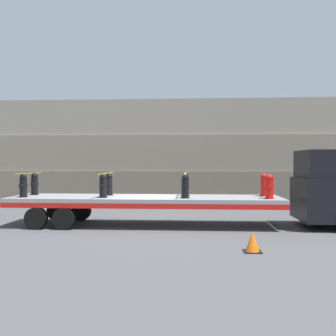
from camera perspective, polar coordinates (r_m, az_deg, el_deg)
name	(u,v)px	position (r m, az deg, el deg)	size (l,w,h in m)	color
ground_plane	(146,225)	(15.46, -3.45, -8.73)	(120.00, 120.00, 0.00)	#474749
rock_cliff	(161,154)	(22.75, -1.10, 2.21)	(60.00, 3.30, 6.20)	#706656
truck_cab	(330,190)	(16.11, 23.46, -3.06)	(2.43, 2.61, 3.05)	black
flatbed_trailer	(131,201)	(15.41, -5.61, -5.08)	(10.94, 2.54, 1.18)	gray
fire_hydrant_black_near_0	(23,186)	(16.10, -21.18, -2.53)	(0.36, 0.57, 0.94)	black
fire_hydrant_black_far_0	(35,184)	(17.08, -19.67, -2.33)	(0.36, 0.57, 0.94)	black
fire_hydrant_black_near_1	(103,186)	(15.03, -9.87, -2.72)	(0.36, 0.57, 0.94)	black
fire_hydrant_black_far_1	(109,184)	(16.08, -8.97, -2.48)	(0.36, 0.57, 0.94)	black
fire_hydrant_black_near_2	(185,186)	(14.62, 2.62, -2.82)	(0.36, 0.57, 0.94)	black
fire_hydrant_black_far_2	(186,185)	(15.69, 2.69, -2.56)	(0.36, 0.57, 0.94)	black
fire_hydrant_red_near_3	(269,187)	(14.92, 15.20, -2.77)	(0.36, 0.57, 0.94)	red
fire_hydrant_red_far_3	(264,185)	(15.97, 14.43, -2.53)	(0.36, 0.57, 0.94)	red
cargo_strap_rear	(29,173)	(16.57, -20.42, -0.74)	(0.05, 2.63, 0.01)	yellow
cargo_strap_middle	(106,173)	(15.53, -9.41, -0.80)	(0.05, 2.63, 0.01)	yellow
cargo_strap_front	(185,173)	(15.13, 2.66, -0.84)	(0.05, 2.63, 0.01)	yellow
traffic_cone	(252,242)	(11.24, 12.74, -10.92)	(0.51, 0.51, 0.60)	black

